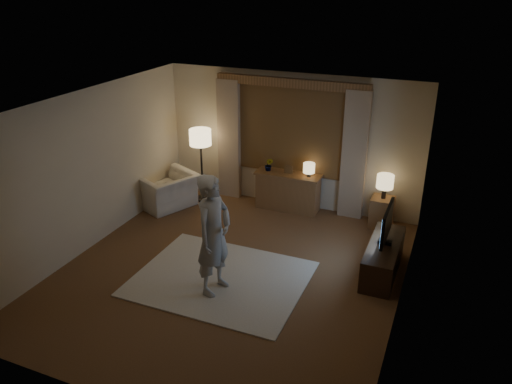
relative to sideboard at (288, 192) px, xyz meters
The scene contains 13 objects.
room 2.23m from the sideboard, 91.69° to the right, with size 5.04×5.54×2.64m.
rug 2.74m from the sideboard, 92.32° to the right, with size 2.50×2.00×0.02m, color beige.
sideboard is the anchor object (origin of this frame).
picture_frame 0.45m from the sideboard, behind, with size 0.16×0.02×0.20m, color brown.
plant 0.64m from the sideboard, behind, with size 0.17×0.13×0.30m, color #999999.
table_lamp_sideboard 0.68m from the sideboard, ahead, with size 0.22×0.22×0.30m.
floor_lamp 1.97m from the sideboard, behind, with size 0.43×0.43×1.47m.
armchair 2.35m from the sideboard, 160.17° to the right, with size 1.03×0.90×0.67m, color beige.
side_table 1.81m from the sideboard, ahead, with size 0.40×0.40×0.56m, color brown.
table_lamp_side 1.88m from the sideboard, ahead, with size 0.30×0.30×0.44m.
tv_stand 2.63m from the sideboard, 37.20° to the right, with size 0.45×1.40×0.50m, color black.
tv 2.67m from the sideboard, 37.23° to the right, with size 0.20×0.83×0.60m.
person 3.05m from the sideboard, 90.93° to the right, with size 0.65×0.42×1.78m, color #B1ADA3.
Camera 1 is at (2.89, -5.87, 4.21)m, focal length 35.00 mm.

